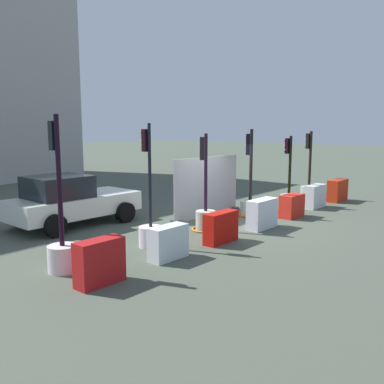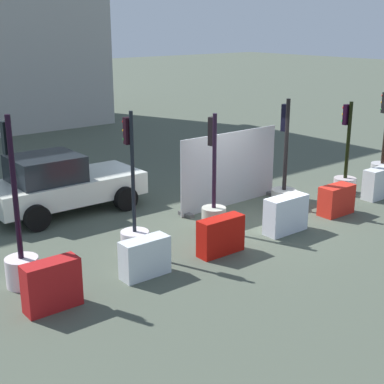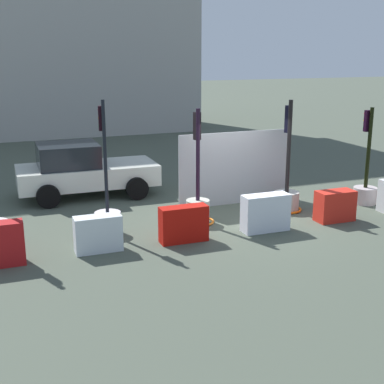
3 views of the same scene
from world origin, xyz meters
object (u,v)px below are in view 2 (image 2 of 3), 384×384
(traffic_light_5, at_px, (382,163))
(car_white_van, at_px, (61,184))
(traffic_light_0, at_px, (21,256))
(traffic_light_4, at_px, (345,176))
(construction_barrier_2, at_px, (221,236))
(traffic_light_2, at_px, (214,211))
(construction_barrier_3, at_px, (286,214))
(traffic_light_1, at_px, (134,231))
(construction_barrier_4, at_px, (336,200))
(construction_barrier_1, at_px, (145,258))
(traffic_light_3, at_px, (284,191))
(construction_barrier_0, at_px, (52,285))
(construction_barrier_5, at_px, (379,183))

(traffic_light_5, distance_m, car_white_van, 10.24)
(traffic_light_0, bearing_deg, traffic_light_5, -0.08)
(traffic_light_4, bearing_deg, construction_barrier_2, -170.01)
(traffic_light_2, xyz_separation_m, traffic_light_4, (5.09, -0.13, 0.03))
(traffic_light_2, distance_m, traffic_light_5, 7.37)
(car_white_van, bearing_deg, construction_barrier_3, -54.23)
(traffic_light_1, distance_m, construction_barrier_3, 3.78)
(traffic_light_5, bearing_deg, construction_barrier_4, -163.03)
(traffic_light_1, distance_m, construction_barrier_4, 5.75)
(construction_barrier_2, relative_size, construction_barrier_3, 0.95)
(traffic_light_1, relative_size, construction_barrier_1, 3.10)
(traffic_light_3, height_order, traffic_light_5, traffic_light_3)
(construction_barrier_0, relative_size, car_white_van, 0.25)
(construction_barrier_3, bearing_deg, construction_barrier_1, 178.08)
(traffic_light_0, xyz_separation_m, traffic_light_3, (7.49, 0.00, -0.14))
(traffic_light_4, bearing_deg, construction_barrier_1, -173.25)
(traffic_light_5, bearing_deg, construction_barrier_1, -173.60)
(traffic_light_4, height_order, construction_barrier_2, traffic_light_4)
(traffic_light_3, bearing_deg, construction_barrier_0, -170.69)
(traffic_light_2, bearing_deg, traffic_light_0, 178.88)
(traffic_light_2, bearing_deg, car_white_van, 121.26)
(traffic_light_3, relative_size, traffic_light_4, 1.10)
(construction_barrier_0, relative_size, construction_barrier_3, 0.87)
(traffic_light_2, relative_size, traffic_light_4, 1.06)
(traffic_light_3, distance_m, construction_barrier_5, 3.03)
(traffic_light_1, height_order, traffic_light_5, traffic_light_1)
(traffic_light_2, relative_size, construction_barrier_2, 2.60)
(traffic_light_0, height_order, construction_barrier_3, traffic_light_0)
(traffic_light_5, bearing_deg, traffic_light_4, -174.79)
(traffic_light_0, distance_m, construction_barrier_3, 6.25)
(traffic_light_1, xyz_separation_m, traffic_light_4, (7.41, -0.12, 0.00))
(construction_barrier_1, height_order, construction_barrier_4, construction_barrier_1)
(construction_barrier_4, bearing_deg, traffic_light_0, 171.26)
(construction_barrier_3, distance_m, construction_barrier_5, 4.18)
(construction_barrier_5, bearing_deg, construction_barrier_3, -178.01)
(traffic_light_4, bearing_deg, construction_barrier_5, -68.38)
(construction_barrier_4, distance_m, construction_barrier_5, 2.15)
(construction_barrier_0, xyz_separation_m, construction_barrier_3, (6.07, -0.07, -0.00))
(construction_barrier_2, height_order, construction_barrier_3, construction_barrier_3)
(traffic_light_2, xyz_separation_m, construction_barrier_4, (3.32, -1.16, -0.11))
(traffic_light_3, relative_size, construction_barrier_0, 2.96)
(car_white_van, bearing_deg, traffic_light_2, -58.74)
(traffic_light_5, distance_m, construction_barrier_1, 10.19)
(construction_barrier_4, xyz_separation_m, construction_barrier_5, (2.14, 0.11, 0.05))
(traffic_light_3, height_order, construction_barrier_0, traffic_light_3)
(traffic_light_3, relative_size, construction_barrier_1, 2.93)
(traffic_light_3, height_order, construction_barrier_3, traffic_light_3)
(traffic_light_3, xyz_separation_m, construction_barrier_3, (-1.37, -1.29, -0.03))
(traffic_light_2, distance_m, construction_barrier_5, 5.56)
(construction_barrier_4, height_order, car_white_van, car_white_van)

